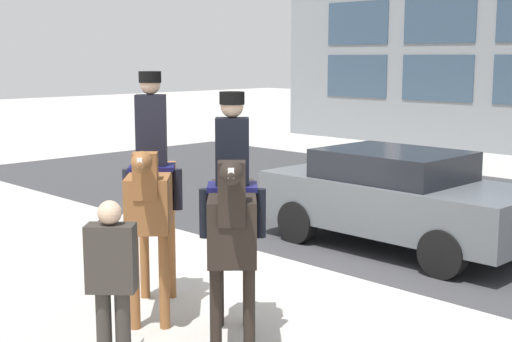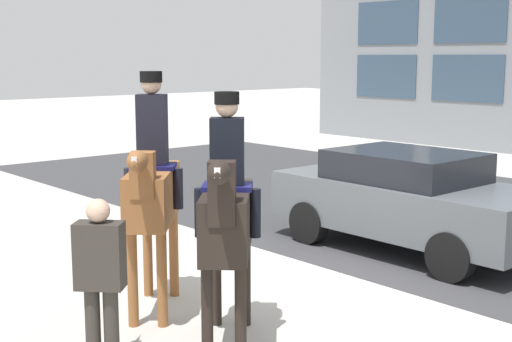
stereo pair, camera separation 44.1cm
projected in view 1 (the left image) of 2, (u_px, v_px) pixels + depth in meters
The scene contains 6 objects.
ground_plane at pixel (318, 282), 8.95m from camera, with size 80.00×80.00×0.00m, color #B2AFA8.
road_surface at pixel (497, 221), 12.25m from camera, with size 24.53×8.50×0.01m.
mounted_horse_lead at pixel (152, 190), 7.67m from camera, with size 1.51×1.40×2.65m.
mounted_horse_companion at pixel (232, 214), 6.82m from camera, with size 1.45×1.39×2.48m.
pedestrian_bystander at pixel (111, 280), 5.91m from camera, with size 0.86×0.63×1.65m.
street_car_near_lane at pixel (397, 197), 10.46m from camera, with size 4.02×1.83×1.45m.
Camera 1 is at (5.57, -6.62, 2.80)m, focal length 50.00 mm.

